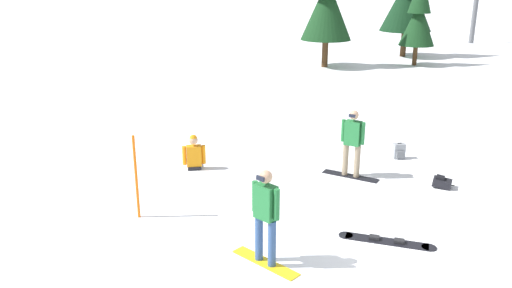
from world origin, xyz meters
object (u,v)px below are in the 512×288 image
loose_snowboard_near_right (386,241)px  backpack_grey (399,151)px  snowboarder_foreground (266,215)px  trail_marker_pole (136,177)px  pine_tree_slender (419,15)px  snowboarder_background (194,155)px  snowboarder_midground (352,142)px  backpack_black (442,182)px

loose_snowboard_near_right → backpack_grey: size_ratio=3.62×
snowboarder_foreground → trail_marker_pole: 3.34m
backpack_grey → pine_tree_slender: (9.69, 13.11, 2.56)m
loose_snowboard_near_right → trail_marker_pole: size_ratio=0.91×
snowboarder_background → pine_tree_slender: (15.41, 11.85, 2.44)m
loose_snowboard_near_right → snowboarder_background: bearing=116.8°
snowboarder_background → trail_marker_pole: 3.27m
snowboarder_midground → backpack_grey: size_ratio=3.80×
backpack_grey → pine_tree_slender: 16.50m
loose_snowboard_near_right → backpack_black: size_ratio=3.08×
trail_marker_pole → pine_tree_slender: (17.23, 14.51, 1.84)m
snowboarder_foreground → snowboarder_background: snowboarder_foreground is taller
snowboarder_foreground → pine_tree_slender: pine_tree_slender is taller
snowboarder_background → loose_snowboard_near_right: (2.71, -5.38, -0.32)m
snowboarder_background → backpack_black: bearing=-31.8°
snowboarder_background → backpack_grey: bearing=-12.4°
snowboarder_background → pine_tree_slender: size_ratio=0.35×
snowboarder_foreground → backpack_black: 5.77m
backpack_black → backpack_grey: bearing=84.9°
snowboarder_foreground → loose_snowboard_near_right: bearing=-0.7°
snowboarder_midground → backpack_black: snowboarder_midground is taller
pine_tree_slender → backpack_grey: bearing=-126.5°
backpack_grey → backpack_black: size_ratio=0.85×
trail_marker_pole → pine_tree_slender: pine_tree_slender is taller
pine_tree_slender → snowboarder_midground: bearing=-130.1°
backpack_grey → pine_tree_slender: size_ratio=0.09×
loose_snowboard_near_right → pine_tree_slender: (12.70, 17.24, 2.76)m
loose_snowboard_near_right → pine_tree_slender: 21.59m
snowboarder_background → backpack_black: snowboarder_background is taller
snowboarder_background → pine_tree_slender: bearing=37.6°
snowboarder_foreground → pine_tree_slender: 23.07m
snowboarder_foreground → backpack_grey: snowboarder_foreground is taller
snowboarder_background → snowboarder_midground: bearing=-28.7°
loose_snowboard_near_right → backpack_black: backpack_black is taller
snowboarder_foreground → pine_tree_slender: size_ratio=0.36×
loose_snowboard_near_right → trail_marker_pole: (-4.54, 2.73, 0.92)m
snowboarder_midground → snowboarder_background: 4.29m
trail_marker_pole → pine_tree_slender: bearing=40.1°
snowboarder_midground → trail_marker_pole: trail_marker_pole is taller
backpack_black → trail_marker_pole: 7.43m
snowboarder_background → loose_snowboard_near_right: 6.04m
backpack_black → pine_tree_slender: bearing=57.1°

